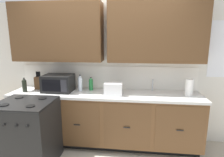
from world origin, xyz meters
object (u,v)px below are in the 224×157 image
(knife_block, at_px, (39,82))
(paper_towel_roll, at_px, (189,87))
(bottle_green, at_px, (91,84))
(toaster, at_px, (113,89))
(stove_range, at_px, (28,133))
(bottle_dark, at_px, (24,85))
(bottle_clear, at_px, (80,83))
(microwave, at_px, (58,83))

(knife_block, relative_size, paper_towel_roll, 1.19)
(bottle_green, bearing_deg, toaster, -29.76)
(stove_range, xyz_separation_m, toaster, (1.17, 0.54, 0.54))
(toaster, relative_size, bottle_dark, 1.19)
(toaster, xyz_separation_m, knife_block, (-1.34, 0.21, 0.02))
(toaster, height_order, bottle_clear, bottle_clear)
(stove_range, bearing_deg, bottle_clear, 50.63)
(knife_block, height_order, paper_towel_roll, knife_block)
(microwave, distance_m, bottle_dark, 0.56)
(toaster, distance_m, bottle_clear, 0.61)
(paper_towel_roll, bearing_deg, knife_block, 177.50)
(microwave, relative_size, bottle_green, 2.11)
(stove_range, relative_size, toaster, 3.39)
(paper_towel_roll, bearing_deg, toaster, -175.02)
(toaster, relative_size, bottle_green, 1.23)
(microwave, xyz_separation_m, bottle_clear, (0.36, 0.06, -0.01))
(stove_range, xyz_separation_m, bottle_clear, (0.58, 0.71, 0.58))
(bottle_clear, height_order, bottle_dark, bottle_clear)
(bottle_clear, bearing_deg, paper_towel_roll, -2.18)
(knife_block, xyz_separation_m, bottle_dark, (-0.15, -0.20, -0.00))
(bottle_clear, bearing_deg, knife_block, 176.77)
(knife_block, distance_m, paper_towel_roll, 2.51)
(paper_towel_roll, relative_size, bottle_green, 1.14)
(paper_towel_roll, xyz_separation_m, bottle_dark, (-2.66, -0.09, -0.02))
(bottle_green, bearing_deg, bottle_clear, -158.75)
(stove_range, relative_size, microwave, 1.98)
(toaster, xyz_separation_m, paper_towel_roll, (1.17, 0.10, 0.03))
(toaster, xyz_separation_m, bottle_clear, (-0.58, 0.17, 0.04))
(bottle_dark, bearing_deg, paper_towel_roll, 2.00)
(stove_range, distance_m, bottle_clear, 1.09)
(bottle_green, bearing_deg, knife_block, -178.54)
(toaster, relative_size, knife_block, 0.90)
(paper_towel_roll, distance_m, bottle_green, 1.59)
(stove_range, distance_m, bottle_dark, 0.85)
(stove_range, relative_size, bottle_green, 4.17)
(knife_block, height_order, bottle_dark, knife_block)
(toaster, xyz_separation_m, bottle_dark, (-1.49, 0.01, 0.02))
(stove_range, xyz_separation_m, knife_block, (-0.18, 0.75, 0.56))
(paper_towel_roll, bearing_deg, stove_range, -164.60)
(microwave, height_order, toaster, microwave)
(stove_range, height_order, knife_block, knife_block)
(microwave, bearing_deg, stove_range, -108.98)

